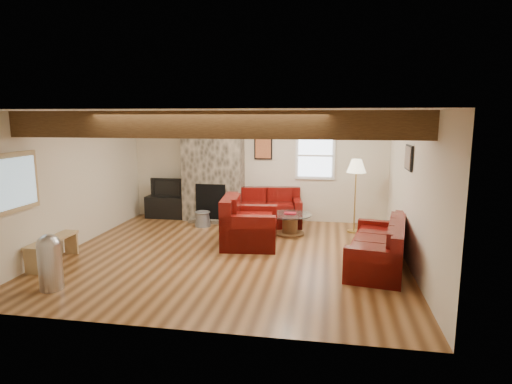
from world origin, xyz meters
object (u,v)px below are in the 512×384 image
loveseat (267,207)px  floor_lamp (356,170)px  television (168,187)px  sofa_three (377,244)px  armchair_red (250,221)px  tv_cabinet (168,207)px  coffee_table (290,224)px

loveseat → floor_lamp: bearing=-17.3°
loveseat → floor_lamp: (1.92, -0.28, 0.92)m
television → sofa_three: bearing=-30.2°
loveseat → armchair_red: armchair_red is taller
armchair_red → tv_cabinet: bearing=45.8°
tv_cabinet → floor_lamp: 4.54m
coffee_table → floor_lamp: (1.33, 0.44, 1.11)m
loveseat → television: television is taller
armchair_red → coffee_table: bearing=-44.6°
coffee_table → armchair_red: bearing=-128.8°
sofa_three → television: size_ratio=2.50×
loveseat → armchair_red: size_ratio=1.34×
television → tv_cabinet: bearing=0.0°
sofa_three → armchair_red: size_ratio=1.71×
loveseat → television: (-2.46, 0.30, 0.34)m
loveseat → television: bearing=164.0°
sofa_three → floor_lamp: (-0.25, 2.11, 0.95)m
loveseat → tv_cabinet: loveseat is taller
armchair_red → floor_lamp: floor_lamp is taller
sofa_three → armchair_red: armchair_red is taller
coffee_table → floor_lamp: size_ratio=0.58×
sofa_three → television: 5.36m
tv_cabinet → television: size_ratio=1.34×
sofa_three → tv_cabinet: bearing=-110.2°
tv_cabinet → floor_lamp: bearing=-7.5°
armchair_red → television: (-2.36, 1.88, 0.29)m
loveseat → coffee_table: bearing=-59.5°
sofa_three → floor_lamp: bearing=-163.2°
sofa_three → loveseat: 3.23m
loveseat → coffee_table: loveseat is taller
television → floor_lamp: size_ratio=0.51×
sofa_three → loveseat: bearing=-127.7°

